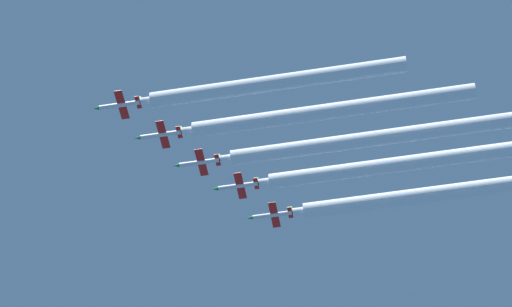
{
  "coord_description": "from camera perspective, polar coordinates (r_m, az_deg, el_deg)",
  "views": [
    {
      "loc": [
        -183.43,
        -46.12,
        1.83
      ],
      "look_at": [
        0.02,
        -14.56,
        242.36
      ],
      "focal_mm": 84.77,
      "sensor_mm": 36.0,
      "label": 1
    }
  ],
  "objects": [
    {
      "name": "jet_fifth_echelon",
      "position": [
        314.14,
        0.72,
        -2.92
      ],
      "size": [
        8.62,
        12.56,
        3.02
      ],
      "color": "silver"
    },
    {
      "name": "smoke_trail_fifth_echelon",
      "position": [
        312.85,
        8.57,
        -1.87
      ],
      "size": [
        3.95,
        75.16,
        3.95
      ],
      "color": "white"
    },
    {
      "name": "smoke_trail_third_echelon",
      "position": [
        302.94,
        5.27,
        0.66
      ],
      "size": [
        3.95,
        74.87,
        3.95
      ],
      "color": "white"
    },
    {
      "name": "smoke_trail_lead",
      "position": [
        294.42,
        0.77,
        3.33
      ],
      "size": [
        3.95,
        65.57,
        3.95
      ],
      "color": "white"
    },
    {
      "name": "jet_second_echelon",
      "position": [
        302.61,
        -4.57,
        0.89
      ],
      "size": [
        8.62,
        12.56,
        3.02
      ],
      "color": "silver"
    },
    {
      "name": "smoke_trail_fourth_echelon",
      "position": [
        307.06,
        6.8,
        -0.51
      ],
      "size": [
        3.95,
        72.27,
        3.95
      ],
      "color": "white"
    },
    {
      "name": "smoke_trail_second_echelon",
      "position": [
        297.91,
        3.36,
        1.99
      ],
      "size": [
        3.95,
        72.91,
        3.95
      ],
      "color": "white"
    },
    {
      "name": "jet_fourth_echelon",
      "position": [
        309.4,
        -0.91,
        -1.54
      ],
      "size": [
        8.62,
        12.56,
        3.02
      ],
      "color": "silver"
    },
    {
      "name": "jet_lead",
      "position": [
        300.08,
        -6.51,
        2.29
      ],
      "size": [
        8.62,
        12.56,
        3.02
      ],
      "color": "silver"
    },
    {
      "name": "jet_third_echelon",
      "position": [
        306.5,
        -2.75,
        -0.43
      ],
      "size": [
        8.62,
        12.56,
        3.02
      ],
      "color": "silver"
    }
  ]
}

